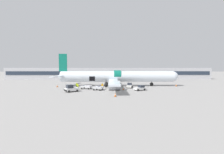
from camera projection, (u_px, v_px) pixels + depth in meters
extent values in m
plane|color=gray|center=(108.00, 90.00, 36.79)|extent=(500.00, 500.00, 0.00)
cube|color=#B2B2B7|center=(109.00, 73.00, 76.72)|extent=(109.79, 8.75, 6.05)
cube|color=#232D3D|center=(109.00, 73.00, 72.27)|extent=(107.59, 0.16, 1.94)
cylinder|color=silver|center=(117.00, 76.00, 44.10)|extent=(35.94, 3.39, 3.39)
sphere|color=silver|center=(173.00, 76.00, 44.37)|extent=(3.22, 3.22, 3.22)
cone|color=silver|center=(61.00, 76.00, 43.82)|extent=(3.90, 3.12, 3.12)
cylinder|color=#0F6B56|center=(117.00, 75.00, 44.04)|extent=(2.16, 3.39, 3.39)
cube|color=#0F6B56|center=(63.00, 63.00, 43.57)|extent=(2.54, 0.28, 5.51)
cube|color=silver|center=(58.00, 76.00, 39.23)|extent=(1.07, 9.18, 0.20)
cube|color=silver|center=(68.00, 75.00, 48.40)|extent=(1.07, 9.18, 0.20)
cube|color=silver|center=(114.00, 82.00, 35.44)|extent=(2.55, 16.39, 0.40)
cube|color=silver|center=(112.00, 78.00, 52.82)|extent=(2.55, 16.39, 0.40)
cylinder|color=#B2B7BF|center=(114.00, 85.00, 35.62)|extent=(2.97, 2.44, 2.44)
cylinder|color=#B2B7BF|center=(113.00, 80.00, 52.75)|extent=(2.97, 2.44, 2.44)
cube|color=black|center=(92.00, 79.00, 42.34)|extent=(1.70, 0.12, 1.40)
cylinder|color=#56565B|center=(152.00, 82.00, 44.36)|extent=(0.22, 0.22, 1.69)
sphere|color=black|center=(152.00, 84.00, 44.41)|extent=(1.16, 1.16, 1.16)
cylinder|color=#56565B|center=(106.00, 82.00, 41.75)|extent=(0.22, 0.22, 1.69)
sphere|color=black|center=(106.00, 85.00, 41.80)|extent=(1.16, 1.16, 1.16)
cylinder|color=#56565B|center=(106.00, 81.00, 46.53)|extent=(0.22, 0.22, 1.69)
sphere|color=black|center=(106.00, 83.00, 46.58)|extent=(1.16, 1.16, 1.16)
cube|color=white|center=(140.00, 88.00, 35.28)|extent=(3.23, 2.51, 0.51)
cube|color=#232833|center=(141.00, 86.00, 35.46)|extent=(1.69, 1.67, 0.61)
cube|color=black|center=(144.00, 89.00, 35.91)|extent=(0.65, 1.26, 0.25)
sphere|color=black|center=(144.00, 89.00, 35.06)|extent=(0.56, 0.56, 0.56)
sphere|color=black|center=(141.00, 89.00, 36.33)|extent=(0.56, 0.56, 0.56)
sphere|color=black|center=(138.00, 90.00, 34.25)|extent=(0.56, 0.56, 0.56)
sphere|color=black|center=(135.00, 89.00, 35.52)|extent=(0.56, 0.56, 0.56)
cube|color=silver|center=(129.00, 86.00, 39.92)|extent=(2.05, 2.73, 0.55)
cube|color=#232833|center=(130.00, 84.00, 40.29)|extent=(1.47, 1.39, 0.65)
cube|color=black|center=(130.00, 86.00, 41.14)|extent=(1.26, 0.48, 0.28)
sphere|color=black|center=(132.00, 87.00, 40.55)|extent=(0.56, 0.56, 0.56)
sphere|color=black|center=(128.00, 87.00, 40.91)|extent=(0.56, 0.56, 0.56)
sphere|color=black|center=(131.00, 87.00, 38.96)|extent=(0.56, 0.56, 0.56)
sphere|color=black|center=(127.00, 87.00, 39.32)|extent=(0.56, 0.56, 0.56)
cube|color=white|center=(72.00, 89.00, 33.16)|extent=(3.42, 3.16, 0.73)
cube|color=#232833|center=(70.00, 86.00, 32.79)|extent=(1.94, 1.96, 0.80)
cube|color=black|center=(65.00, 90.00, 32.22)|extent=(1.01, 1.29, 0.37)
sphere|color=black|center=(67.00, 91.00, 33.18)|extent=(0.56, 0.56, 0.56)
sphere|color=black|center=(69.00, 91.00, 31.92)|extent=(0.56, 0.56, 0.56)
sphere|color=black|center=(75.00, 90.00, 34.44)|extent=(0.56, 0.56, 0.56)
sphere|color=black|center=(77.00, 91.00, 33.17)|extent=(0.56, 0.56, 0.56)
cube|color=silver|center=(86.00, 87.00, 37.91)|extent=(3.23, 2.28, 0.05)
cube|color=silver|center=(91.00, 86.00, 37.44)|extent=(0.51, 1.35, 0.41)
cube|color=silver|center=(85.00, 87.00, 37.26)|extent=(2.74, 1.00, 0.41)
cube|color=silver|center=(87.00, 86.00, 38.53)|extent=(2.74, 1.00, 0.41)
cube|color=#333338|center=(93.00, 88.00, 37.32)|extent=(0.88, 0.37, 0.06)
sphere|color=black|center=(88.00, 89.00, 36.94)|extent=(0.40, 0.40, 0.40)
sphere|color=black|center=(91.00, 88.00, 38.27)|extent=(0.40, 0.40, 0.40)
sphere|color=black|center=(82.00, 88.00, 37.58)|extent=(0.40, 0.40, 0.40)
sphere|color=black|center=(84.00, 88.00, 38.91)|extent=(0.40, 0.40, 0.40)
cube|color=#14472D|center=(84.00, 86.00, 37.92)|extent=(0.51, 0.42, 0.39)
cube|color=#1E2347|center=(83.00, 86.00, 38.20)|extent=(0.37, 0.26, 0.39)
cube|color=#B7BABF|center=(98.00, 88.00, 35.65)|extent=(2.82, 2.36, 0.05)
cube|color=#B7BABF|center=(102.00, 87.00, 35.28)|extent=(0.59, 1.61, 0.52)
cube|color=#B7BABF|center=(97.00, 88.00, 34.86)|extent=(2.26, 0.81, 0.52)
cube|color=#B7BABF|center=(99.00, 87.00, 36.40)|extent=(2.26, 0.81, 0.52)
cube|color=#333338|center=(104.00, 89.00, 35.16)|extent=(0.88, 0.36, 0.06)
sphere|color=black|center=(100.00, 90.00, 34.61)|extent=(0.40, 0.40, 0.40)
sphere|color=black|center=(102.00, 89.00, 36.21)|extent=(0.40, 0.40, 0.40)
sphere|color=black|center=(94.00, 90.00, 35.13)|extent=(0.40, 0.40, 0.40)
sphere|color=black|center=(96.00, 89.00, 36.72)|extent=(0.40, 0.40, 0.40)
cube|color=olive|center=(100.00, 88.00, 35.17)|extent=(0.51, 0.41, 0.43)
cube|color=#1E2347|center=(99.00, 87.00, 35.46)|extent=(0.52, 0.39, 0.54)
cylinder|color=#1E2338|center=(102.00, 88.00, 37.82)|extent=(0.35, 0.35, 0.80)
cylinder|color=orange|center=(102.00, 85.00, 37.78)|extent=(0.44, 0.44, 0.63)
sphere|color=brown|center=(102.00, 83.00, 37.76)|extent=(0.22, 0.22, 0.22)
cylinder|color=orange|center=(102.00, 85.00, 37.83)|extent=(0.14, 0.14, 0.58)
cylinder|color=orange|center=(103.00, 85.00, 37.74)|extent=(0.14, 0.14, 0.58)
cylinder|color=black|center=(77.00, 87.00, 38.71)|extent=(0.41, 0.41, 0.81)
cylinder|color=#B7E019|center=(77.00, 85.00, 38.67)|extent=(0.53, 0.53, 0.63)
sphere|color=#9E7556|center=(77.00, 83.00, 38.64)|extent=(0.22, 0.22, 0.22)
cylinder|color=#B7E019|center=(76.00, 85.00, 38.50)|extent=(0.17, 0.17, 0.58)
cylinder|color=#B7E019|center=(77.00, 85.00, 38.85)|extent=(0.17, 0.17, 0.58)
cylinder|color=black|center=(78.00, 88.00, 36.05)|extent=(0.32, 0.32, 0.82)
cylinder|color=#CCE523|center=(78.00, 86.00, 36.00)|extent=(0.42, 0.42, 0.65)
sphere|color=brown|center=(78.00, 84.00, 35.98)|extent=(0.23, 0.23, 0.23)
cylinder|color=#CCE523|center=(78.00, 86.00, 35.78)|extent=(0.13, 0.13, 0.60)
cylinder|color=#CCE523|center=(78.00, 86.00, 36.24)|extent=(0.13, 0.13, 0.60)
cube|color=#14472D|center=(77.00, 88.00, 37.03)|extent=(0.45, 0.28, 0.66)
cube|color=black|center=(77.00, 87.00, 37.01)|extent=(0.27, 0.09, 0.12)
cube|color=black|center=(176.00, 86.00, 43.72)|extent=(0.63, 0.63, 0.03)
cone|color=orange|center=(176.00, 85.00, 43.70)|extent=(0.47, 0.47, 0.75)
cylinder|color=white|center=(176.00, 85.00, 43.69)|extent=(0.27, 0.27, 0.09)
cube|color=black|center=(115.00, 97.00, 27.36)|extent=(0.50, 0.50, 0.03)
cone|color=orange|center=(115.00, 95.00, 27.34)|extent=(0.37, 0.37, 0.77)
cylinder|color=white|center=(115.00, 95.00, 27.34)|extent=(0.21, 0.21, 0.09)
cube|color=black|center=(123.00, 90.00, 36.27)|extent=(0.56, 0.56, 0.03)
cone|color=orange|center=(123.00, 89.00, 36.25)|extent=(0.42, 0.42, 0.65)
cylinder|color=white|center=(123.00, 88.00, 36.25)|extent=(0.24, 0.24, 0.08)
cube|color=black|center=(57.00, 87.00, 41.89)|extent=(0.65, 0.65, 0.03)
cone|color=orange|center=(57.00, 86.00, 41.88)|extent=(0.48, 0.48, 0.71)
cylinder|color=white|center=(57.00, 86.00, 41.87)|extent=(0.28, 0.28, 0.08)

